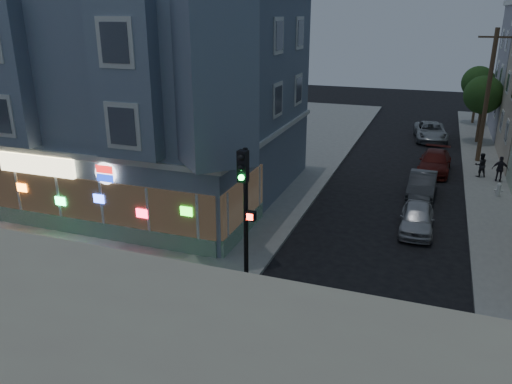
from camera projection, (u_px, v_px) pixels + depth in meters
The scene contains 15 objects.
ground at pixel (152, 305), 18.11m from camera, with size 120.00×120.00×0.00m, color black.
sidewalk_nw at pixel (156, 136), 42.79m from camera, with size 33.00×42.00×0.15m, color gray.
corner_building at pixel (155, 93), 27.81m from camera, with size 14.60×14.60×11.40m.
utility_pole at pixel (487, 95), 33.83m from camera, with size 2.20×0.30×9.00m.
street_tree_near at pixel (483, 95), 39.36m from camera, with size 3.00×3.00×5.30m.
street_tree_far at pixel (478, 83), 46.43m from camera, with size 3.00×3.00×5.30m.
running_child at pixel (274, 353), 14.49m from camera, with size 0.51×0.33×1.39m, color #C9C967.
pedestrian_a at pixel (481, 165), 31.68m from camera, with size 0.75×0.58×1.54m, color black.
pedestrian_b at pixel (500, 169), 30.78m from camera, with size 0.93×0.39×1.59m, color #27242C.
parked_car_a at pixel (417, 218), 24.10m from camera, with size 1.56×3.88×1.32m, color #B3B6BC.
parked_car_b at pixel (422, 185), 28.69m from camera, with size 1.47×4.21×1.39m, color #3C3E41.
parked_car_c at pixel (435, 162), 33.10m from camera, with size 1.94×4.78×1.39m, color #571814.
parked_car_d at pixel (431, 131), 41.53m from camera, with size 2.43×5.28×1.47m, color #9AA0A4.
traffic_signal at pixel (245, 197), 17.83m from camera, with size 0.64×0.61×5.42m.
fire_hydrant at pixel (499, 189), 28.31m from camera, with size 0.47×0.27×0.81m.
Camera 1 is at (8.95, -13.41, 9.98)m, focal length 35.00 mm.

